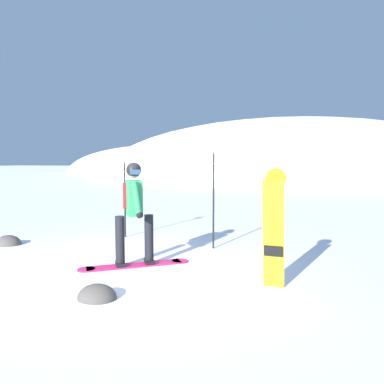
% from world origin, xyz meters
% --- Properties ---
extents(ground_plane, '(300.00, 300.00, 0.00)m').
position_xyz_m(ground_plane, '(0.00, 0.00, 0.00)').
color(ground_plane, white).
extents(ridge_peak_main, '(41.52, 37.37, 12.82)m').
position_xyz_m(ridge_peak_main, '(-1.19, 37.51, 0.00)').
color(ridge_peak_main, white).
rests_on(ridge_peak_main, ground).
extents(ridge_peak_far, '(29.79, 26.81, 8.96)m').
position_xyz_m(ridge_peak_far, '(-22.01, 49.27, 0.00)').
color(ridge_peak_far, white).
rests_on(ridge_peak_far, ground).
extents(snowboarder_main, '(1.50, 1.26, 1.71)m').
position_xyz_m(snowboarder_main, '(0.11, 0.32, 0.92)').
color(snowboarder_main, '#D11E5B').
rests_on(snowboarder_main, ground).
extents(spare_snowboard, '(0.28, 0.30, 1.64)m').
position_xyz_m(spare_snowboard, '(2.43, -0.06, 0.83)').
color(spare_snowboard, orange).
rests_on(spare_snowboard, ground).
extents(piste_marker_near, '(0.20, 0.20, 1.95)m').
position_xyz_m(piste_marker_near, '(0.99, 1.94, 1.11)').
color(piste_marker_near, black).
rests_on(piste_marker_near, ground).
extents(piste_marker_far, '(0.20, 0.20, 1.76)m').
position_xyz_m(piste_marker_far, '(-1.24, 2.34, 1.01)').
color(piste_marker_far, black).
rests_on(piste_marker_far, ground).
extents(rock_dark, '(0.51, 0.44, 0.36)m').
position_xyz_m(rock_dark, '(0.39, -1.16, 0.00)').
color(rock_dark, '#4C4742').
rests_on(rock_dark, ground).
extents(rock_mid, '(0.56, 0.47, 0.39)m').
position_xyz_m(rock_mid, '(-3.14, 0.81, 0.00)').
color(rock_mid, '#4C4742').
rests_on(rock_mid, ground).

